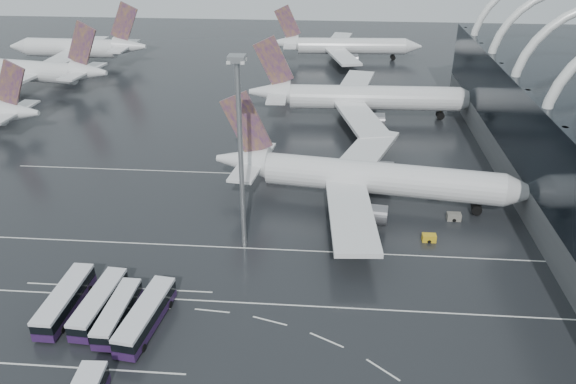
# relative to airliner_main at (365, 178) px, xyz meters

# --- Properties ---
(ground) EXTENTS (420.00, 420.00, 0.00)m
(ground) POSITION_rel_airliner_main_xyz_m (-13.00, -29.57, -5.07)
(ground) COLOR black
(ground) RESTS_ON ground
(lane_marking_near) EXTENTS (120.00, 0.25, 0.01)m
(lane_marking_near) POSITION_rel_airliner_main_xyz_m (-13.00, -31.57, -5.06)
(lane_marking_near) COLOR silver
(lane_marking_near) RESTS_ON ground
(lane_marking_mid) EXTENTS (120.00, 0.25, 0.01)m
(lane_marking_mid) POSITION_rel_airliner_main_xyz_m (-13.00, -17.57, -5.06)
(lane_marking_mid) COLOR silver
(lane_marking_mid) RESTS_ON ground
(lane_marking_far) EXTENTS (120.00, 0.25, 0.01)m
(lane_marking_far) POSITION_rel_airliner_main_xyz_m (-13.00, 10.43, -5.06)
(lane_marking_far) COLOR silver
(lane_marking_far) RESTS_ON ground
(bus_bay_line_south) EXTENTS (28.00, 0.25, 0.01)m
(bus_bay_line_south) POSITION_rel_airliner_main_xyz_m (-37.00, -45.57, -5.06)
(bus_bay_line_south) COLOR silver
(bus_bay_line_south) RESTS_ON ground
(bus_bay_line_north) EXTENTS (28.00, 0.25, 0.01)m
(bus_bay_line_north) POSITION_rel_airliner_main_xyz_m (-37.00, -29.57, -5.06)
(bus_bay_line_north) COLOR silver
(bus_bay_line_north) RESTS_ON ground
(airliner_main) EXTENTS (59.73, 51.92, 20.23)m
(airliner_main) POSITION_rel_airliner_main_xyz_m (0.00, 0.00, 0.00)
(airliner_main) COLOR silver
(airliner_main) RESTS_ON ground
(airliner_gate_b) EXTENTS (60.62, 54.66, 21.10)m
(airliner_gate_b) POSITION_rel_airliner_main_xyz_m (1.06, 46.62, 0.21)
(airliner_gate_b) COLOR silver
(airliner_gate_b) RESTS_ON ground
(airliner_gate_c) EXTENTS (53.30, 49.18, 19.00)m
(airliner_gate_c) POSITION_rel_airliner_main_xyz_m (-3.22, 106.76, -0.31)
(airliner_gate_c) COLOR silver
(airliner_gate_c) RESTS_ON ground
(jet_remote_mid) EXTENTS (48.41, 39.12, 21.06)m
(jet_remote_mid) POSITION_rel_airliner_main_xyz_m (-94.59, 63.92, 0.37)
(jet_remote_mid) COLOR silver
(jet_remote_mid) RESTS_ON ground
(jet_remote_far) EXTENTS (48.80, 39.25, 21.34)m
(jet_remote_far) POSITION_rel_airliner_main_xyz_m (-93.72, 93.54, 0.44)
(jet_remote_far) COLOR silver
(jet_remote_far) RESTS_ON ground
(bus_row_near_a) EXTENTS (3.46, 13.57, 3.33)m
(bus_row_near_a) POSITION_rel_airliner_main_xyz_m (-42.31, -35.27, -3.24)
(bus_row_near_a) COLOR #271440
(bus_row_near_a) RESTS_ON ground
(bus_row_near_b) EXTENTS (3.81, 13.12, 3.19)m
(bus_row_near_b) POSITION_rel_airliner_main_xyz_m (-37.42, -35.44, -3.31)
(bus_row_near_b) COLOR #271440
(bus_row_near_b) RESTS_ON ground
(bus_row_near_c) EXTENTS (3.11, 12.08, 2.96)m
(bus_row_near_c) POSITION_rel_airliner_main_xyz_m (-34.29, -37.02, -3.44)
(bus_row_near_c) COLOR #271440
(bus_row_near_c) RESTS_ON ground
(bus_row_near_d) EXTENTS (4.74, 13.94, 3.36)m
(bus_row_near_d) POSITION_rel_airliner_main_xyz_m (-30.20, -37.62, -3.22)
(bus_row_near_d) COLOR #271440
(bus_row_near_d) RESTS_ON ground
(floodlight_mast) EXTENTS (2.42, 2.42, 31.52)m
(floodlight_mast) POSITION_rel_airliner_main_xyz_m (-20.19, -16.82, 14.76)
(floodlight_mast) COLOR gray
(floodlight_mast) RESTS_ON ground
(gse_cart_belly_a) EXTENTS (2.29, 1.35, 1.25)m
(gse_cart_belly_a) POSITION_rel_airliner_main_xyz_m (10.38, -12.95, -4.44)
(gse_cart_belly_a) COLOR gold
(gse_cart_belly_a) RESTS_ON ground
(gse_cart_belly_b) EXTENTS (2.30, 1.36, 1.26)m
(gse_cart_belly_b) POSITION_rel_airliner_main_xyz_m (13.90, 4.46, -4.44)
(gse_cart_belly_b) COLOR slate
(gse_cart_belly_b) RESTS_ON ground
(gse_cart_belly_c) EXTENTS (2.01, 1.19, 1.09)m
(gse_cart_belly_c) POSITION_rel_airliner_main_xyz_m (-1.97, -16.03, -4.52)
(gse_cart_belly_c) COLOR gold
(gse_cart_belly_c) RESTS_ON ground
(gse_cart_belly_d) EXTENTS (2.42, 1.43, 1.32)m
(gse_cart_belly_d) POSITION_rel_airliner_main_xyz_m (15.79, -5.48, -4.41)
(gse_cart_belly_d) COLOR slate
(gse_cart_belly_d) RESTS_ON ground
(gse_cart_belly_e) EXTENTS (1.91, 1.13, 1.04)m
(gse_cart_belly_e) POSITION_rel_airliner_main_xyz_m (-1.02, 6.11, -4.55)
(gse_cart_belly_e) COLOR gold
(gse_cart_belly_e) RESTS_ON ground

